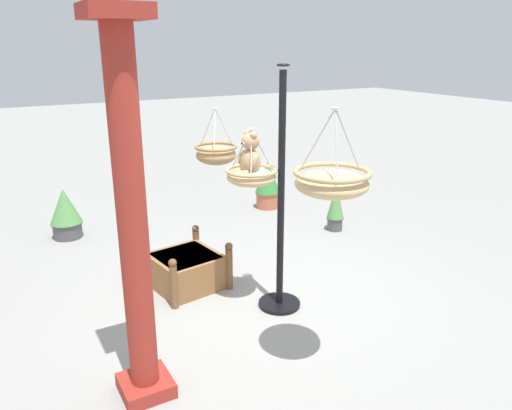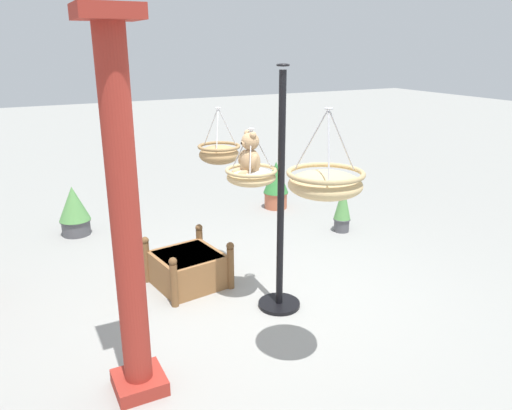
{
  "view_description": "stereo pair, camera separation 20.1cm",
  "coord_description": "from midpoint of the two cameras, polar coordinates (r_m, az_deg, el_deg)",
  "views": [
    {
      "loc": [
        -4.09,
        2.36,
        2.64
      ],
      "look_at": [
        -0.01,
        0.04,
        1.11
      ],
      "focal_mm": 34.65,
      "sensor_mm": 36.0,
      "label": 1
    },
    {
      "loc": [
        -4.19,
        2.18,
        2.64
      ],
      "look_at": [
        -0.01,
        0.04,
        1.11
      ],
      "focal_mm": 34.65,
      "sensor_mm": 36.0,
      "label": 2
    }
  ],
  "objects": [
    {
      "name": "ground_plane",
      "position": [
        5.41,
        1.42,
        -11.11
      ],
      "size": [
        40.0,
        40.0,
        0.0
      ],
      "primitive_type": "plane",
      "color": "gray"
    },
    {
      "name": "display_pole_central",
      "position": [
        5.01,
        3.96,
        -3.85
      ],
      "size": [
        0.44,
        0.44,
        2.47
      ],
      "color": "black",
      "rests_on": "ground"
    },
    {
      "name": "hanging_basket_with_teddy",
      "position": [
        4.81,
        0.65,
        3.41
      ],
      "size": [
        0.51,
        0.51,
        0.56
      ],
      "color": "tan"
    },
    {
      "name": "teddy_bear",
      "position": [
        4.76,
        0.42,
        5.57
      ],
      "size": [
        0.3,
        0.26,
        0.44
      ],
      "color": "tan"
    },
    {
      "name": "hanging_basket_left_high",
      "position": [
        3.67,
        9.56,
        2.55
      ],
      "size": [
        0.58,
        0.58,
        0.66
      ],
      "color": "tan"
    },
    {
      "name": "hanging_basket_right_low",
      "position": [
        5.62,
        -3.25,
        5.98
      ],
      "size": [
        0.48,
        0.48,
        0.64
      ],
      "color": "#A37F51"
    },
    {
      "name": "greenhouse_pillar_left",
      "position": [
        3.64,
        -13.26,
        -2.47
      ],
      "size": [
        0.41,
        0.41,
        2.88
      ],
      "color": "#9E2D23",
      "rests_on": "ground"
    },
    {
      "name": "wooden_planter_box",
      "position": [
        5.71,
        -6.84,
        -7.19
      ],
      "size": [
        0.88,
        0.89,
        0.56
      ],
      "color": "olive",
      "rests_on": "ground"
    },
    {
      "name": "potted_plant_fern_front",
      "position": [
        8.25,
        3.01,
        2.38
      ],
      "size": [
        0.42,
        0.42,
        0.8
      ],
      "color": "#BC6042",
      "rests_on": "ground"
    },
    {
      "name": "potted_plant_tall_leafy",
      "position": [
        7.33,
        10.73,
        -0.33
      ],
      "size": [
        0.25,
        0.25,
        0.73
      ],
      "color": "#4C4C51",
      "rests_on": "ground"
    },
    {
      "name": "potted_plant_bushy_green",
      "position": [
        7.51,
        -19.54,
        -0.61
      ],
      "size": [
        0.44,
        0.44,
        0.72
      ],
      "color": "#4C4C51",
      "rests_on": "ground"
    }
  ]
}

